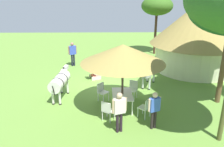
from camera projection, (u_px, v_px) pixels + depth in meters
ground_plane at (108, 83)px, 13.42m from camera, size 36.00×36.00×0.00m
thatched_hut at (196, 34)px, 14.99m from camera, size 6.08×6.08×4.57m
shade_umbrella at (123, 54)px, 9.65m from camera, size 3.68×3.68×3.02m
patio_dining_table at (122, 95)px, 10.31m from camera, size 1.48×0.92×0.74m
patio_chair_west_end at (133, 88)px, 11.42m from camera, size 0.58×0.59×0.90m
patio_chair_near_lawn at (102, 91)px, 11.14m from camera, size 0.61×0.61×0.90m
patio_chair_near_hut at (107, 110)px, 9.34m from camera, size 0.59×0.60×0.90m
patio_chair_east_end at (146, 107)px, 9.58m from camera, size 0.61×0.61×0.90m
guest_beside_umbrella at (119, 109)px, 8.44m from camera, size 0.35×0.56×1.64m
guest_behind_table at (154, 107)px, 8.68m from camera, size 0.34×0.52×1.55m
standing_watcher at (73, 52)px, 16.25m from camera, size 0.41×0.56×1.74m
striped_lounge_chair at (94, 75)px, 14.05m from camera, size 0.80×0.95×0.61m
zebra_nearest_camera at (149, 69)px, 12.73m from camera, size 2.10×1.21×1.55m
zebra_by_umbrella at (60, 81)px, 11.24m from camera, size 2.38×0.82×1.46m
acacia_tree_behind_hut at (157, 6)px, 18.55m from camera, size 2.59×2.59×4.81m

